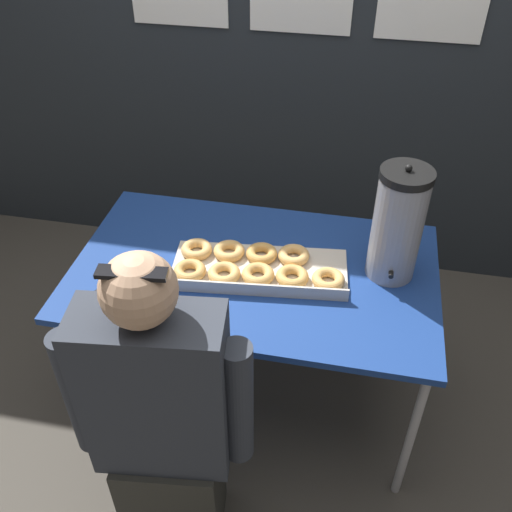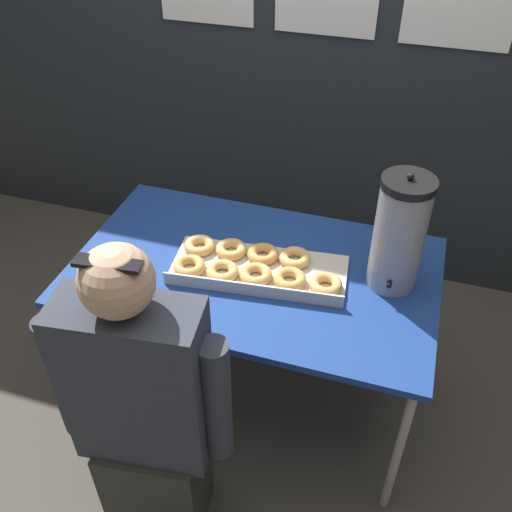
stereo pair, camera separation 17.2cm
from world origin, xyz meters
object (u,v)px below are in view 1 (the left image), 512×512
Objects in this scene: coffee_urn at (398,225)px; cell_phone at (104,294)px; donut_box at (255,267)px; person_seated at (162,423)px.

cell_phone is at bearing -161.66° from coffee_urn.
coffee_urn reaches higher than cell_phone.
coffee_urn is 3.07× the size of cell_phone.
donut_box is 0.54m from cell_phone.
coffee_urn is at bearing 52.21° from cell_phone.
cell_phone is (-0.49, -0.23, -0.02)m from donut_box.
donut_box is 0.53m from coffee_urn.
donut_box is 0.65m from person_seated.
donut_box is 0.54× the size of person_seated.
person_seated is (-0.17, -0.60, -0.15)m from donut_box.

